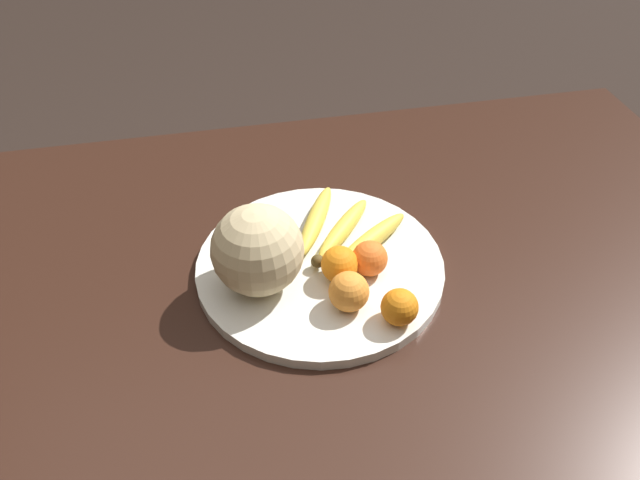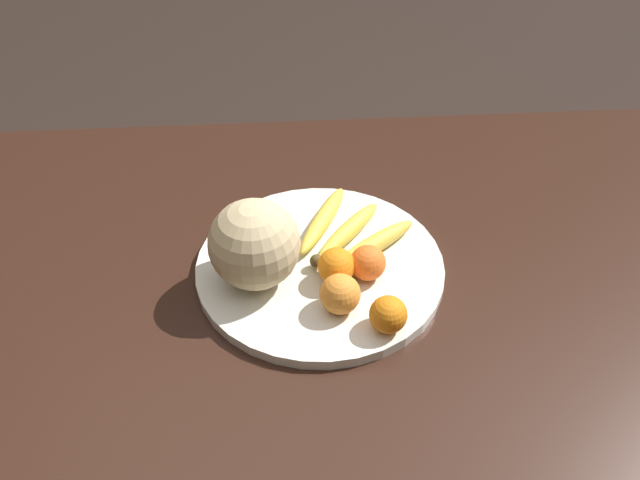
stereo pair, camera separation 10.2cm
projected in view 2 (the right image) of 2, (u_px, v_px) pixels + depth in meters
The scene contains 9 objects.
ground_plane at pixel (329, 472), 1.56m from camera, with size 12.00×12.00×0.00m, color black.
kitchen_table at pixel (332, 295), 1.14m from camera, with size 1.62×0.95×0.73m.
fruit_bowl at pixel (320, 266), 1.06m from camera, with size 0.42×0.42×0.02m.
melon at pixel (254, 244), 0.98m from camera, with size 0.15×0.15×0.15m.
banana_bunch at pixel (347, 231), 1.09m from camera, with size 0.22×0.23×0.03m.
orange_front_left at pixel (334, 266), 1.00m from camera, with size 0.06×0.06×0.06m.
orange_front_right at pixel (337, 294), 0.95m from camera, with size 0.06×0.06×0.06m.
orange_mid_center at pixel (388, 315), 0.93m from camera, with size 0.06×0.06×0.06m.
orange_back_left at pixel (368, 263), 1.01m from camera, with size 0.06×0.06×0.06m.
Camera 2 is at (0.08, 0.78, 1.47)m, focal length 35.00 mm.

